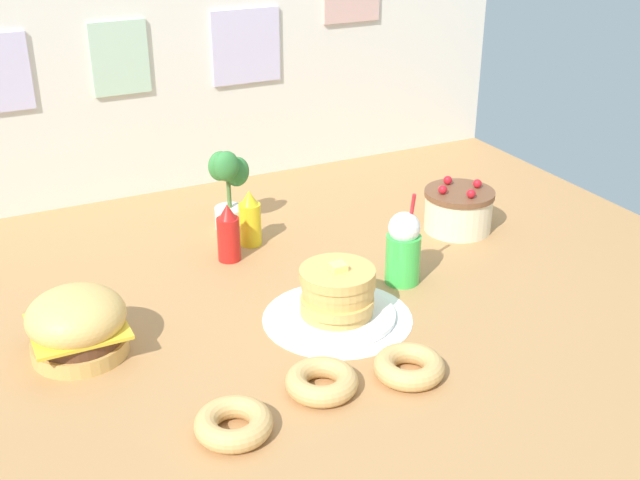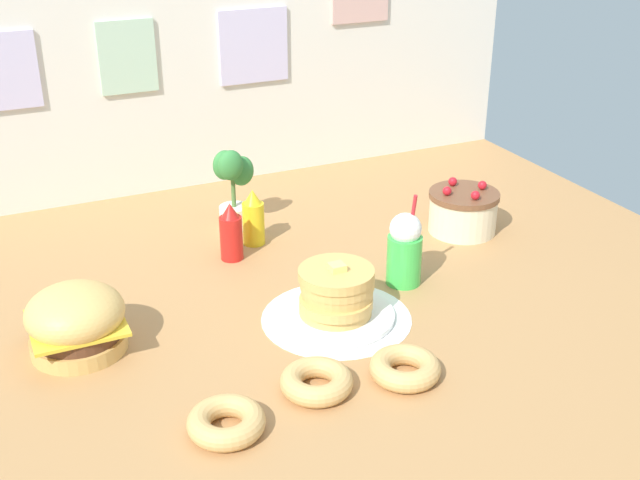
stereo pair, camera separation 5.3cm
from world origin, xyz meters
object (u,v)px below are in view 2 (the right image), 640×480
(burger, at_px, (76,321))
(cream_soda_cup, at_px, (405,249))
(potted_plant, at_px, (233,185))
(donut_chocolate, at_px, (316,381))
(layer_cake, at_px, (463,211))
(pancake_stack, at_px, (336,296))
(donut_vanilla, at_px, (405,367))
(ketchup_bottle, at_px, (231,233))
(mustard_bottle, at_px, (253,219))
(donut_pink_glaze, at_px, (226,421))

(burger, height_order, cream_soda_cup, cream_soda_cup)
(potted_plant, bearing_deg, cream_soda_cup, -61.61)
(burger, xyz_separation_m, potted_plant, (0.58, 0.52, 0.06))
(cream_soda_cup, xyz_separation_m, donut_chocolate, (-0.43, -0.36, -0.08))
(layer_cake, xyz_separation_m, donut_chocolate, (-0.77, -0.58, -0.04))
(donut_chocolate, distance_m, potted_plant, 0.93)
(pancake_stack, relative_size, potted_plant, 1.11)
(donut_chocolate, bearing_deg, layer_cake, 36.98)
(pancake_stack, height_order, layer_cake, layer_cake)
(donut_vanilla, bearing_deg, ketchup_bottle, 102.09)
(ketchup_bottle, bearing_deg, mustard_bottle, 36.32)
(layer_cake, bearing_deg, potted_plant, 152.56)
(mustard_bottle, bearing_deg, pancake_stack, -86.22)
(layer_cake, relative_size, donut_vanilla, 1.34)
(cream_soda_cup, distance_m, donut_pink_glaze, 0.78)
(donut_vanilla, bearing_deg, donut_pink_glaze, -178.03)
(burger, relative_size, layer_cake, 1.06)
(pancake_stack, bearing_deg, donut_chocolate, -123.80)
(ketchup_bottle, height_order, cream_soda_cup, cream_soda_cup)
(donut_pink_glaze, xyz_separation_m, potted_plant, (0.36, 0.97, 0.12))
(donut_chocolate, bearing_deg, burger, 138.94)
(burger, height_order, ketchup_bottle, ketchup_bottle)
(layer_cake, bearing_deg, donut_vanilla, -132.55)
(ketchup_bottle, relative_size, donut_vanilla, 1.08)
(burger, distance_m, potted_plant, 0.79)
(mustard_bottle, xyz_separation_m, cream_soda_cup, (0.29, -0.41, 0.02))
(mustard_bottle, bearing_deg, potted_plant, 94.79)
(mustard_bottle, xyz_separation_m, donut_chocolate, (-0.14, -0.77, -0.06))
(mustard_bottle, xyz_separation_m, donut_vanilla, (0.06, -0.81, -0.06))
(layer_cake, xyz_separation_m, ketchup_bottle, (-0.73, 0.12, 0.01))
(layer_cake, height_order, donut_chocolate, layer_cake)
(cream_soda_cup, bearing_deg, potted_plant, 118.39)
(pancake_stack, height_order, donut_chocolate, pancake_stack)
(pancake_stack, distance_m, cream_soda_cup, 0.28)
(burger, relative_size, potted_plant, 0.87)
(layer_cake, relative_size, mustard_bottle, 1.25)
(ketchup_bottle, distance_m, donut_pink_glaze, 0.81)
(donut_pink_glaze, bearing_deg, pancake_stack, 37.91)
(mustard_bottle, bearing_deg, donut_chocolate, -100.41)
(layer_cake, bearing_deg, pancake_stack, -151.86)
(potted_plant, bearing_deg, ketchup_bottle, -111.52)
(pancake_stack, bearing_deg, potted_plant, 94.00)
(layer_cake, bearing_deg, donut_chocolate, -143.02)
(pancake_stack, relative_size, donut_chocolate, 1.83)
(donut_chocolate, height_order, potted_plant, potted_plant)
(cream_soda_cup, distance_m, potted_plant, 0.63)
(donut_pink_glaze, height_order, donut_vanilla, same)
(donut_pink_glaze, bearing_deg, burger, 116.55)
(mustard_bottle, bearing_deg, ketchup_bottle, -143.68)
(potted_plant, bearing_deg, donut_vanilla, -85.52)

